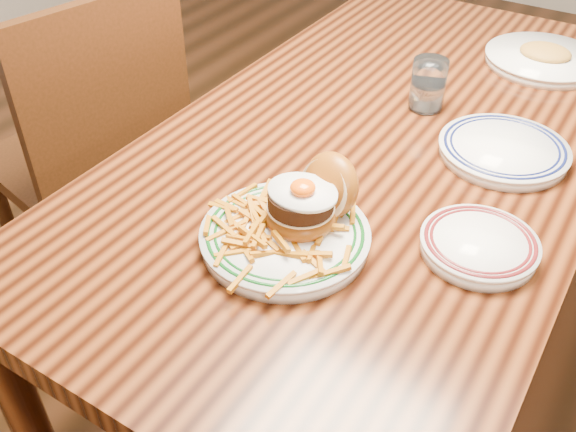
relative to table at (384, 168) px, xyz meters
The scene contains 8 objects.
floor 0.66m from the table, ahead, with size 6.00×6.00×0.00m, color black.
table is the anchor object (origin of this frame).
chair_left 0.79m from the table, 169.89° to the right, with size 0.53×0.53×0.96m.
main_plate 0.41m from the table, 88.44° to the right, with size 0.28×0.30×0.13m.
side_plate 0.40m from the table, 42.85° to the right, with size 0.19×0.19×0.03m.
rear_plate 0.25m from the table, ahead, with size 0.25×0.25×0.03m.
water_glass 0.20m from the table, 80.79° to the left, with size 0.07×0.07×0.11m.
far_plate 0.54m from the table, 69.57° to the left, with size 0.28×0.28×0.05m.
Camera 1 is at (0.43, -1.08, 1.44)m, focal length 40.00 mm.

